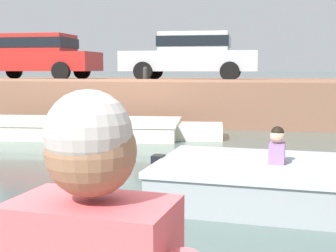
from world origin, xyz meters
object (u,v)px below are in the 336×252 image
object	(u,v)px
mooring_bollard_mid	(145,74)
car_leftmost_red	(37,55)
boat_moored_west_cream	(79,128)
car_left_inner_silver	(191,54)

from	to	relation	value
mooring_bollard_mid	car_leftmost_red	bearing A→B (deg)	156.88
boat_moored_west_cream	mooring_bollard_mid	size ratio (longest dim) A/B	15.56
boat_moored_west_cream	car_left_inner_silver	world-z (taller)	car_left_inner_silver
boat_moored_west_cream	car_left_inner_silver	xyz separation A→B (m)	(2.46, 3.85, 1.99)
boat_moored_west_cream	mooring_bollard_mid	distance (m)	2.80
car_leftmost_red	car_left_inner_silver	size ratio (longest dim) A/B	0.99
car_left_inner_silver	mooring_bollard_mid	bearing A→B (deg)	-122.63
car_leftmost_red	car_left_inner_silver	bearing A→B (deg)	0.01
car_leftmost_red	mooring_bollard_mid	distance (m)	4.61
car_leftmost_red	mooring_bollard_mid	xyz separation A→B (m)	(4.20, -1.79, -0.61)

